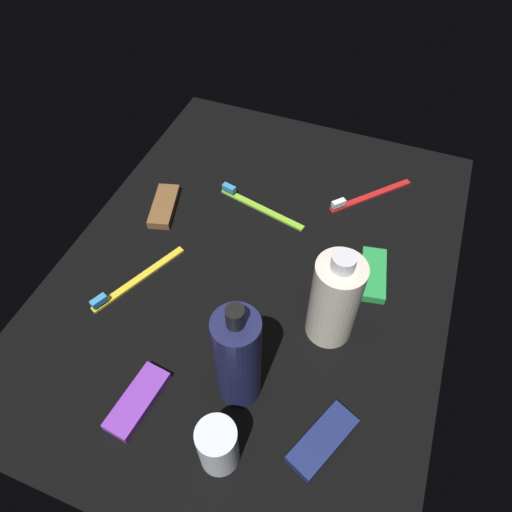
% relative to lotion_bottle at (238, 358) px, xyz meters
% --- Properties ---
extents(ground_plane, '(0.84, 0.64, 0.01)m').
position_rel_lotion_bottle_xyz_m(ground_plane, '(0.21, 0.06, -0.10)').
color(ground_plane, black).
extents(lotion_bottle, '(0.06, 0.06, 0.20)m').
position_rel_lotion_bottle_xyz_m(lotion_bottle, '(0.00, 0.00, 0.00)').
color(lotion_bottle, '#1B1E48').
rests_on(lotion_bottle, ground_plane).
extents(bodywash_bottle, '(0.07, 0.07, 0.18)m').
position_rel_lotion_bottle_xyz_m(bodywash_bottle, '(0.14, -0.09, -0.01)').
color(bodywash_bottle, silver).
rests_on(bodywash_bottle, ground_plane).
extents(deodorant_stick, '(0.05, 0.05, 0.09)m').
position_rel_lotion_bottle_xyz_m(deodorant_stick, '(-0.10, -0.01, -0.05)').
color(deodorant_stick, silver).
rests_on(deodorant_stick, ground_plane).
extents(toothbrush_red, '(0.14, 0.13, 0.02)m').
position_rel_lotion_bottle_xyz_m(toothbrush_red, '(0.44, -0.08, -0.08)').
color(toothbrush_red, red).
rests_on(toothbrush_red, ground_plane).
extents(toothbrush_yellow, '(0.17, 0.08, 0.02)m').
position_rel_lotion_bottle_xyz_m(toothbrush_yellow, '(0.10, 0.23, -0.08)').
color(toothbrush_yellow, yellow).
rests_on(toothbrush_yellow, ground_plane).
extents(toothbrush_lime, '(0.05, 0.18, 0.02)m').
position_rel_lotion_bottle_xyz_m(toothbrush_lime, '(0.34, 0.10, -0.08)').
color(toothbrush_lime, '#8CD133').
rests_on(toothbrush_lime, ground_plane).
extents(snack_bar_navy, '(0.11, 0.08, 0.01)m').
position_rel_lotion_bottle_xyz_m(snack_bar_navy, '(-0.03, -0.13, -0.08)').
color(snack_bar_navy, navy).
rests_on(snack_bar_navy, ground_plane).
extents(snack_bar_purple, '(0.11, 0.05, 0.01)m').
position_rel_lotion_bottle_xyz_m(snack_bar_purple, '(-0.07, 0.12, -0.08)').
color(snack_bar_purple, purple).
rests_on(snack_bar_purple, ground_plane).
extents(snack_bar_brown, '(0.11, 0.07, 0.01)m').
position_rel_lotion_bottle_xyz_m(snack_bar_brown, '(0.27, 0.27, -0.08)').
color(snack_bar_brown, brown).
rests_on(snack_bar_brown, ground_plane).
extents(snack_bar_green, '(0.11, 0.06, 0.01)m').
position_rel_lotion_bottle_xyz_m(snack_bar_green, '(0.26, -0.13, -0.08)').
color(snack_bar_green, green).
rests_on(snack_bar_green, ground_plane).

